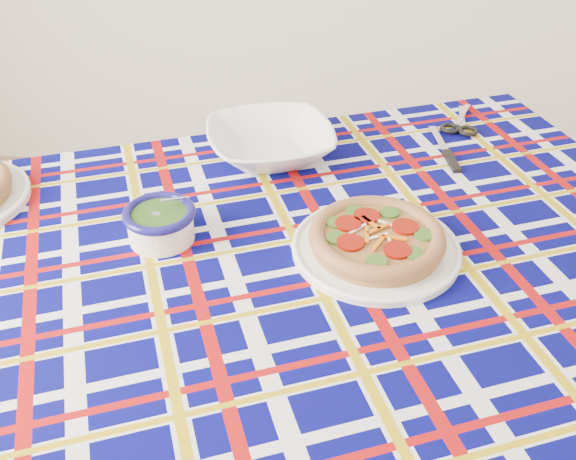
# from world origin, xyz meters

# --- Properties ---
(dining_table) EXTENTS (1.82, 1.50, 0.74)m
(dining_table) POSITION_xyz_m (-0.24, 0.42, 0.67)
(dining_table) COLOR brown
(dining_table) RESTS_ON floor
(tablecloth) EXTENTS (1.86, 1.54, 0.10)m
(tablecloth) POSITION_xyz_m (-0.24, 0.42, 0.69)
(tablecloth) COLOR #040452
(tablecloth) RESTS_ON dining_table
(main_focaccia_plate) EXTENTS (0.39, 0.39, 0.06)m
(main_focaccia_plate) POSITION_xyz_m (-0.05, 0.46, 0.77)
(main_focaccia_plate) COLOR olive
(main_focaccia_plate) RESTS_ON tablecloth
(pesto_bowl) EXTENTS (0.16, 0.16, 0.08)m
(pesto_bowl) POSITION_xyz_m (-0.44, 0.47, 0.78)
(pesto_bowl) COLOR #1B3A0F
(pesto_bowl) RESTS_ON tablecloth
(serving_bowl) EXTENTS (0.35, 0.35, 0.07)m
(serving_bowl) POSITION_xyz_m (-0.28, 0.79, 0.78)
(serving_bowl) COLOR white
(serving_bowl) RESTS_ON tablecloth
(table_knife) EXTENTS (0.06, 0.23, 0.01)m
(table_knife) POSITION_xyz_m (0.10, 0.89, 0.75)
(table_knife) COLOR silver
(table_knife) RESTS_ON tablecloth
(kitchen_scissors) EXTENTS (0.13, 0.21, 0.02)m
(kitchen_scissors) POSITION_xyz_m (0.17, 1.02, 0.75)
(kitchen_scissors) COLOR silver
(kitchen_scissors) RESTS_ON tablecloth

